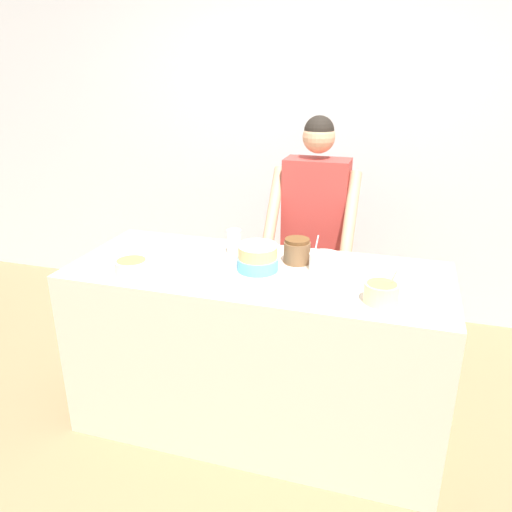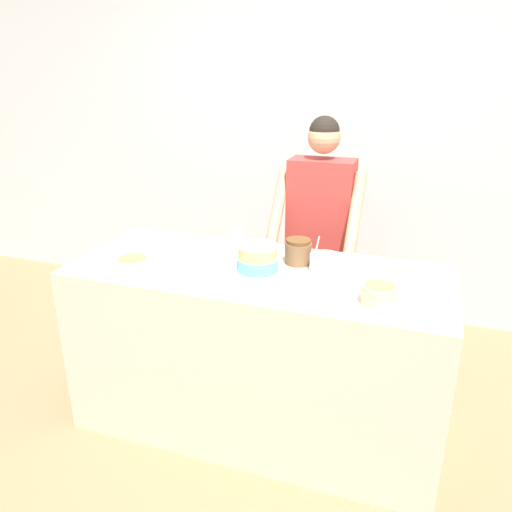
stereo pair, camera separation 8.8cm
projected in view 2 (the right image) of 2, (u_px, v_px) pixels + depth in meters
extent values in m
plane|color=#93704C|center=(233.00, 468.00, 2.41)|extent=(14.00, 14.00, 0.00)
cube|color=silver|center=(327.00, 141.00, 3.64)|extent=(10.00, 0.05, 2.60)
cube|color=beige|center=(258.00, 349.00, 2.58)|extent=(1.84, 0.75, 0.89)
cylinder|color=#2D2D38|center=(303.00, 303.00, 3.23)|extent=(0.11, 0.11, 0.75)
cylinder|color=#2D2D38|center=(329.00, 307.00, 3.18)|extent=(0.11, 0.11, 0.75)
cube|color=#B23833|center=(321.00, 206.00, 2.97)|extent=(0.38, 0.21, 0.56)
cylinder|color=tan|center=(277.00, 211.00, 2.91)|extent=(0.07, 0.36, 0.48)
cylinder|color=tan|center=(354.00, 218.00, 2.77)|extent=(0.07, 0.36, 0.48)
sphere|color=tan|center=(324.00, 137.00, 2.83)|extent=(0.19, 0.19, 0.19)
sphere|color=black|center=(324.00, 131.00, 2.82)|extent=(0.17, 0.17, 0.17)
cylinder|color=silver|center=(258.00, 271.00, 2.39)|extent=(0.29, 0.29, 0.01)
cylinder|color=#60B7E0|center=(258.00, 264.00, 2.37)|extent=(0.20, 0.20, 0.06)
cylinder|color=#DBB275|center=(258.00, 252.00, 2.35)|extent=(0.19, 0.19, 0.06)
cylinder|color=white|center=(258.00, 245.00, 2.34)|extent=(0.19, 0.19, 0.01)
cylinder|color=white|center=(325.00, 263.00, 2.38)|extent=(0.15, 0.15, 0.08)
cylinder|color=pink|center=(325.00, 256.00, 2.37)|extent=(0.13, 0.13, 0.01)
cylinder|color=silver|center=(315.00, 253.00, 2.39)|extent=(0.02, 0.08, 0.15)
cylinder|color=beige|center=(379.00, 295.00, 2.05)|extent=(0.14, 0.14, 0.08)
cylinder|color=#F2DB4C|center=(380.00, 287.00, 2.04)|extent=(0.12, 0.12, 0.01)
cylinder|color=silver|center=(389.00, 285.00, 2.06)|extent=(0.05, 0.05, 0.14)
cylinder|color=silver|center=(133.00, 265.00, 2.37)|extent=(0.16, 0.16, 0.07)
cylinder|color=olive|center=(132.00, 260.00, 2.36)|extent=(0.14, 0.14, 0.01)
cylinder|color=silver|center=(236.00, 242.00, 2.60)|extent=(0.07, 0.07, 0.13)
cylinder|color=white|center=(138.00, 250.00, 2.65)|extent=(0.20, 0.20, 0.01)
cylinder|color=brown|center=(298.00, 253.00, 2.48)|extent=(0.13, 0.13, 0.11)
cylinder|color=brown|center=(298.00, 241.00, 2.45)|extent=(0.12, 0.12, 0.02)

